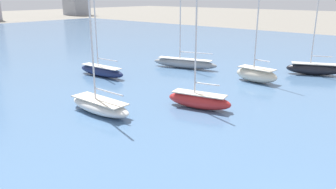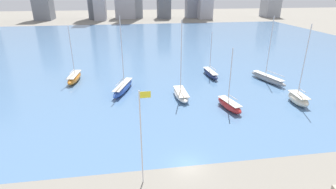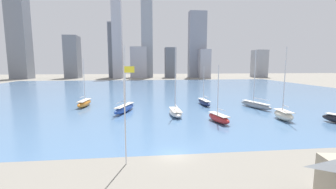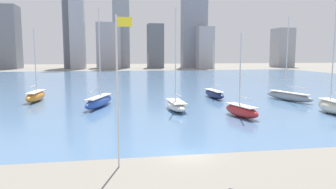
{
  "view_description": "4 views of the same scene",
  "coord_description": "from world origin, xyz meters",
  "px_view_note": "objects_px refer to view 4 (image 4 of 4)",
  "views": [
    {
      "loc": [
        -15.83,
        -3.59,
        11.52
      ],
      "look_at": [
        5.3,
        14.45,
        3.04
      ],
      "focal_mm": 35.0,
      "sensor_mm": 36.0,
      "label": 1
    },
    {
      "loc": [
        -6.61,
        -26.58,
        21.04
      ],
      "look_at": [
        -0.81,
        11.61,
        5.17
      ],
      "focal_mm": 28.0,
      "sensor_mm": 36.0,
      "label": 2
    },
    {
      "loc": [
        -3.72,
        -27.25,
        11.52
      ],
      "look_at": [
        1.51,
        19.84,
        5.15
      ],
      "focal_mm": 24.0,
      "sensor_mm": 36.0,
      "label": 3
    },
    {
      "loc": [
        -6.26,
        -26.56,
        8.67
      ],
      "look_at": [
        0.76,
        13.77,
        3.52
      ],
      "focal_mm": 35.0,
      "sensor_mm": 36.0,
      "label": 4
    }
  ],
  "objects_px": {
    "sailboat_blue": "(99,101)",
    "sailboat_orange": "(36,96)",
    "sailboat_cream": "(332,106)",
    "sailboat_gray": "(289,96)",
    "sailboat_white": "(176,105)",
    "sailboat_navy": "(214,94)",
    "sailboat_red": "(241,110)",
    "flag_pole": "(118,86)"
  },
  "relations": [
    {
      "from": "sailboat_blue",
      "to": "sailboat_orange",
      "type": "relative_size",
      "value": 1.21
    },
    {
      "from": "sailboat_orange",
      "to": "sailboat_gray",
      "type": "bearing_deg",
      "value": -3.47
    },
    {
      "from": "sailboat_cream",
      "to": "sailboat_white",
      "type": "xyz_separation_m",
      "value": [
        -21.8,
        6.4,
        -0.26
      ]
    },
    {
      "from": "sailboat_blue",
      "to": "sailboat_white",
      "type": "bearing_deg",
      "value": -4.4
    },
    {
      "from": "sailboat_blue",
      "to": "sailboat_orange",
      "type": "distance_m",
      "value": 14.46
    },
    {
      "from": "flag_pole",
      "to": "sailboat_red",
      "type": "bearing_deg",
      "value": 45.42
    },
    {
      "from": "sailboat_blue",
      "to": "sailboat_white",
      "type": "height_order",
      "value": "sailboat_blue"
    },
    {
      "from": "sailboat_cream",
      "to": "sailboat_orange",
      "type": "bearing_deg",
      "value": 160.02
    },
    {
      "from": "sailboat_navy",
      "to": "sailboat_red",
      "type": "bearing_deg",
      "value": -100.35
    },
    {
      "from": "sailboat_white",
      "to": "sailboat_navy",
      "type": "xyz_separation_m",
      "value": [
        10.03,
        12.34,
        0.01
      ]
    },
    {
      "from": "sailboat_white",
      "to": "sailboat_orange",
      "type": "distance_m",
      "value": 27.05
    },
    {
      "from": "sailboat_navy",
      "to": "sailboat_white",
      "type": "bearing_deg",
      "value": -132.63
    },
    {
      "from": "sailboat_blue",
      "to": "sailboat_cream",
      "type": "distance_m",
      "value": 35.44
    },
    {
      "from": "sailboat_navy",
      "to": "flag_pole",
      "type": "bearing_deg",
      "value": -121.45
    },
    {
      "from": "sailboat_gray",
      "to": "flag_pole",
      "type": "bearing_deg",
      "value": -151.94
    },
    {
      "from": "sailboat_cream",
      "to": "sailboat_red",
      "type": "xyz_separation_m",
      "value": [
        -14.05,
        -0.36,
        -0.19
      ]
    },
    {
      "from": "sailboat_red",
      "to": "sailboat_gray",
      "type": "bearing_deg",
      "value": 28.95
    },
    {
      "from": "sailboat_red",
      "to": "sailboat_white",
      "type": "distance_m",
      "value": 10.28
    },
    {
      "from": "sailboat_red",
      "to": "sailboat_orange",
      "type": "xyz_separation_m",
      "value": [
        -31.08,
        20.45,
        0.07
      ]
    },
    {
      "from": "flag_pole",
      "to": "sailboat_white",
      "type": "distance_m",
      "value": 26.24
    },
    {
      "from": "flag_pole",
      "to": "sailboat_white",
      "type": "relative_size",
      "value": 0.74
    },
    {
      "from": "sailboat_navy",
      "to": "sailboat_orange",
      "type": "distance_m",
      "value": 33.39
    },
    {
      "from": "sailboat_navy",
      "to": "sailboat_gray",
      "type": "bearing_deg",
      "value": -28.75
    },
    {
      "from": "sailboat_cream",
      "to": "sailboat_navy",
      "type": "bearing_deg",
      "value": 126.14
    },
    {
      "from": "sailboat_blue",
      "to": "sailboat_navy",
      "type": "height_order",
      "value": "sailboat_blue"
    },
    {
      "from": "sailboat_blue",
      "to": "sailboat_gray",
      "type": "bearing_deg",
      "value": 21.34
    },
    {
      "from": "sailboat_cream",
      "to": "sailboat_red",
      "type": "bearing_deg",
      "value": -174.52
    },
    {
      "from": "sailboat_red",
      "to": "sailboat_navy",
      "type": "xyz_separation_m",
      "value": [
        2.28,
        19.1,
        -0.06
      ]
    },
    {
      "from": "sailboat_cream",
      "to": "sailboat_gray",
      "type": "relative_size",
      "value": 0.99
    },
    {
      "from": "sailboat_red",
      "to": "sailboat_gray",
      "type": "height_order",
      "value": "sailboat_gray"
    },
    {
      "from": "sailboat_orange",
      "to": "sailboat_red",
      "type": "bearing_deg",
      "value": -27.89
    },
    {
      "from": "sailboat_orange",
      "to": "sailboat_navy",
      "type": "bearing_deg",
      "value": 3.13
    },
    {
      "from": "sailboat_white",
      "to": "sailboat_gray",
      "type": "bearing_deg",
      "value": 15.41
    },
    {
      "from": "sailboat_navy",
      "to": "sailboat_blue",
      "type": "bearing_deg",
      "value": -165.02
    },
    {
      "from": "flag_pole",
      "to": "sailboat_orange",
      "type": "relative_size",
      "value": 0.88
    },
    {
      "from": "sailboat_cream",
      "to": "sailboat_blue",
      "type": "bearing_deg",
      "value": 165.15
    },
    {
      "from": "sailboat_red",
      "to": "sailboat_white",
      "type": "height_order",
      "value": "sailboat_white"
    },
    {
      "from": "sailboat_red",
      "to": "sailboat_navy",
      "type": "bearing_deg",
      "value": 69.97
    },
    {
      "from": "sailboat_white",
      "to": "sailboat_orange",
      "type": "xyz_separation_m",
      "value": [
        -23.34,
        13.69,
        0.14
      ]
    },
    {
      "from": "sailboat_red",
      "to": "sailboat_orange",
      "type": "height_order",
      "value": "sailboat_orange"
    },
    {
      "from": "sailboat_cream",
      "to": "sailboat_orange",
      "type": "xyz_separation_m",
      "value": [
        -45.13,
        20.09,
        -0.12
      ]
    },
    {
      "from": "sailboat_red",
      "to": "sailboat_white",
      "type": "bearing_deg",
      "value": 125.67
    }
  ]
}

